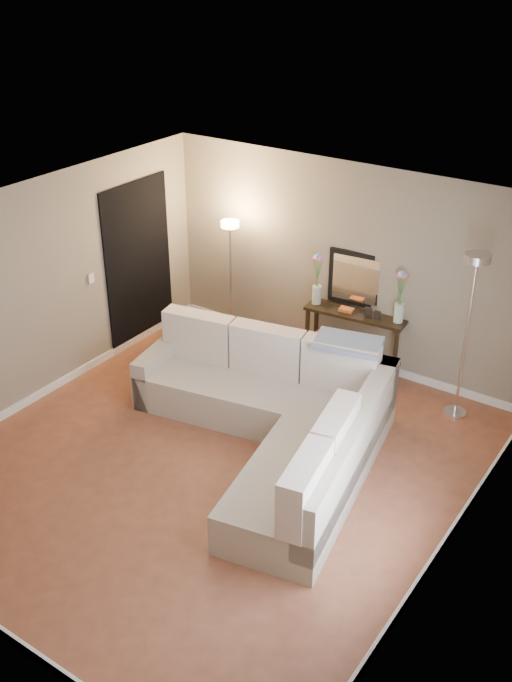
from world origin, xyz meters
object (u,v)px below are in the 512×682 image
Objects in this scene: sectional_sofa at (279,414)px; floor_lamp_lit at (231,257)px; console_table at (348,336)px; floor_lamp_unlit at (471,305)px.

sectional_sofa is 1.98× the size of floor_lamp_lit.
floor_lamp_lit is at bearing 137.53° from sectional_sofa.
floor_lamp_lit is (-1.69, -0.19, 0.74)m from console_table.
floor_lamp_unlit is (1.56, -0.26, 0.96)m from console_table.
console_table is at bearing 95.47° from sectional_sofa.
floor_lamp_unlit is at bearing 49.97° from sectional_sofa.
sectional_sofa reaches higher than console_table.
floor_lamp_unlit reaches higher than floor_lamp_lit.
floor_lamp_lit is (-1.87, 1.71, 0.81)m from sectional_sofa.
sectional_sofa is at bearing -130.03° from floor_lamp_unlit.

